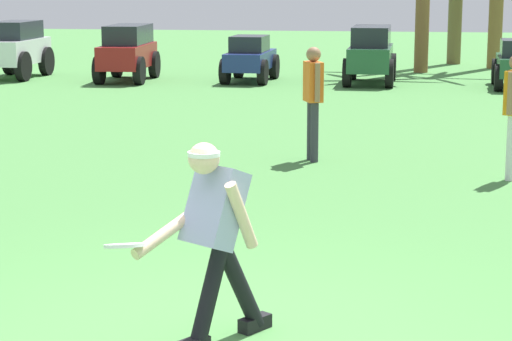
% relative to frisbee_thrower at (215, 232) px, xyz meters
% --- Properties ---
extents(frisbee_thrower, '(0.84, 0.85, 1.42)m').
position_rel_frisbee_thrower_xyz_m(frisbee_thrower, '(0.00, 0.00, 0.00)').
color(frisbee_thrower, black).
rests_on(frisbee_thrower, ground_plane).
extents(frisbee_in_flight, '(0.34, 0.34, 0.08)m').
position_rel_frisbee_thrower_xyz_m(frisbee_in_flight, '(-0.52, -0.40, -0.01)').
color(frisbee_in_flight, white).
extents(teammate_near_sideline, '(0.31, 0.49, 1.56)m').
position_rel_frisbee_thrower_xyz_m(teammate_near_sideline, '(0.02, 7.04, 0.14)').
color(teammate_near_sideline, '#33333D').
rests_on(teammate_near_sideline, ground_plane).
extents(parked_car_slot_a, '(1.18, 2.36, 1.40)m').
position_rel_frisbee_thrower_xyz_m(parked_car_slot_a, '(-8.32, 17.31, -0.06)').
color(parked_car_slot_a, silver).
rests_on(parked_car_slot_a, ground_plane).
extents(parked_car_slot_b, '(1.22, 2.43, 1.34)m').
position_rel_frisbee_thrower_xyz_m(parked_car_slot_b, '(-5.38, 17.03, -0.08)').
color(parked_car_slot_b, maroon).
rests_on(parked_car_slot_b, ground_plane).
extents(parked_car_slot_c, '(1.17, 2.24, 1.10)m').
position_rel_frisbee_thrower_xyz_m(parked_car_slot_c, '(-2.43, 17.28, -0.23)').
color(parked_car_slot_c, navy).
rests_on(parked_car_slot_c, ground_plane).
extents(parked_car_slot_d, '(1.19, 2.42, 1.34)m').
position_rel_frisbee_thrower_xyz_m(parked_car_slot_d, '(0.45, 17.25, -0.08)').
color(parked_car_slot_d, '#235133').
rests_on(parked_car_slot_d, ground_plane).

